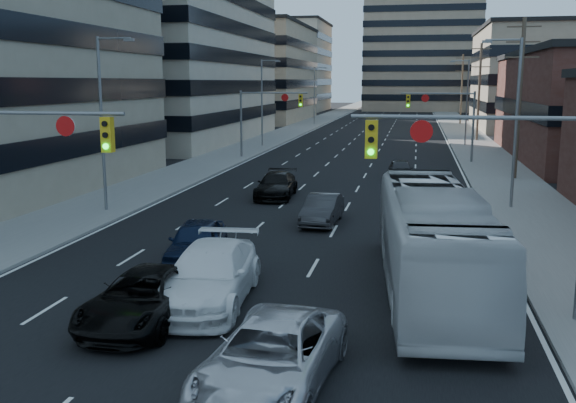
# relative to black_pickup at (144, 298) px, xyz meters

# --- Properties ---
(road_surface) EXTENTS (18.00, 300.00, 0.02)m
(road_surface) POSITION_rel_black_pickup_xyz_m (2.09, 124.27, -0.72)
(road_surface) COLOR black
(road_surface) RESTS_ON ground
(sidewalk_left) EXTENTS (5.00, 300.00, 0.15)m
(sidewalk_left) POSITION_rel_black_pickup_xyz_m (-9.41, 124.27, -0.66)
(sidewalk_left) COLOR slate
(sidewalk_left) RESTS_ON ground
(sidewalk_right) EXTENTS (5.00, 300.00, 0.15)m
(sidewalk_right) POSITION_rel_black_pickup_xyz_m (13.59, 124.27, -0.66)
(sidewalk_right) COLOR slate
(sidewalk_right) RESTS_ON ground
(office_left_mid) EXTENTS (26.00, 34.00, 28.00)m
(office_left_mid) POSITION_rel_black_pickup_xyz_m (-24.91, 54.27, 13.27)
(office_left_mid) COLOR #ADA089
(office_left_mid) RESTS_ON ground
(office_left_far) EXTENTS (20.00, 30.00, 16.00)m
(office_left_far) POSITION_rel_black_pickup_xyz_m (-21.91, 94.27, 7.27)
(office_left_far) COLOR gray
(office_left_far) RESTS_ON ground
(office_right_far) EXTENTS (22.00, 28.00, 14.00)m
(office_right_far) POSITION_rel_black_pickup_xyz_m (27.09, 82.27, 6.27)
(office_right_far) COLOR gray
(office_right_far) RESTS_ON ground
(bg_block_left) EXTENTS (24.00, 24.00, 20.00)m
(bg_block_left) POSITION_rel_black_pickup_xyz_m (-25.91, 134.27, 9.27)
(bg_block_left) COLOR #ADA089
(bg_block_left) RESTS_ON ground
(bg_block_right) EXTENTS (22.00, 22.00, 12.00)m
(bg_block_right) POSITION_rel_black_pickup_xyz_m (34.09, 124.27, 5.27)
(bg_block_right) COLOR gray
(bg_block_right) RESTS_ON ground
(signal_near_left) EXTENTS (6.59, 0.33, 6.00)m
(signal_near_left) POSITION_rel_black_pickup_xyz_m (-5.36, 2.26, 3.59)
(signal_near_left) COLOR slate
(signal_near_left) RESTS_ON ground
(signal_near_right) EXTENTS (6.59, 0.33, 6.00)m
(signal_near_right) POSITION_rel_black_pickup_xyz_m (9.54, 2.26, 3.59)
(signal_near_right) COLOR slate
(signal_near_right) RESTS_ON ground
(signal_far_left) EXTENTS (6.09, 0.33, 6.00)m
(signal_far_left) POSITION_rel_black_pickup_xyz_m (-5.59, 39.26, 3.57)
(signal_far_left) COLOR slate
(signal_far_left) RESTS_ON ground
(signal_far_right) EXTENTS (6.09, 0.33, 6.00)m
(signal_far_right) POSITION_rel_black_pickup_xyz_m (9.77, 39.26, 3.57)
(signal_far_right) COLOR slate
(signal_far_right) RESTS_ON ground
(utility_pole_block) EXTENTS (2.20, 0.28, 11.00)m
(utility_pole_block) POSITION_rel_black_pickup_xyz_m (14.29, 30.27, 5.05)
(utility_pole_block) COLOR #4C3D2D
(utility_pole_block) RESTS_ON ground
(utility_pole_midblock) EXTENTS (2.20, 0.28, 11.00)m
(utility_pole_midblock) POSITION_rel_black_pickup_xyz_m (14.29, 60.27, 5.05)
(utility_pole_midblock) COLOR #4C3D2D
(utility_pole_midblock) RESTS_ON ground
(utility_pole_distant) EXTENTS (2.20, 0.28, 11.00)m
(utility_pole_distant) POSITION_rel_black_pickup_xyz_m (14.29, 90.27, 5.05)
(utility_pole_distant) COLOR #4C3D2D
(utility_pole_distant) RESTS_ON ground
(streetlight_left_near) EXTENTS (2.03, 0.22, 9.00)m
(streetlight_left_near) POSITION_rel_black_pickup_xyz_m (-8.25, 14.27, 4.32)
(streetlight_left_near) COLOR slate
(streetlight_left_near) RESTS_ON ground
(streetlight_left_mid) EXTENTS (2.03, 0.22, 9.00)m
(streetlight_left_mid) POSITION_rel_black_pickup_xyz_m (-8.25, 49.27, 4.32)
(streetlight_left_mid) COLOR slate
(streetlight_left_mid) RESTS_ON ground
(streetlight_left_far) EXTENTS (2.03, 0.22, 9.00)m
(streetlight_left_far) POSITION_rel_black_pickup_xyz_m (-8.25, 84.27, 4.32)
(streetlight_left_far) COLOR slate
(streetlight_left_far) RESTS_ON ground
(streetlight_right_near) EXTENTS (2.03, 0.22, 9.00)m
(streetlight_right_near) POSITION_rel_black_pickup_xyz_m (12.43, 19.27, 4.32)
(streetlight_right_near) COLOR slate
(streetlight_right_near) RESTS_ON ground
(streetlight_right_far) EXTENTS (2.03, 0.22, 9.00)m
(streetlight_right_far) POSITION_rel_black_pickup_xyz_m (12.43, 54.27, 4.32)
(streetlight_right_far) COLOR slate
(streetlight_right_far) RESTS_ON ground
(black_pickup) EXTENTS (2.46, 5.28, 1.46)m
(black_pickup) POSITION_rel_black_pickup_xyz_m (0.00, 0.00, 0.00)
(black_pickup) COLOR black
(black_pickup) RESTS_ON ground
(white_van) EXTENTS (2.93, 6.29, 1.78)m
(white_van) POSITION_rel_black_pickup_xyz_m (1.33, 1.94, 0.16)
(white_van) COLOR white
(white_van) RESTS_ON ground
(silver_suv) EXTENTS (3.03, 5.72, 1.53)m
(silver_suv) POSITION_rel_black_pickup_xyz_m (4.46, -3.23, 0.03)
(silver_suv) COLOR silver
(silver_suv) RESTS_ON ground
(transit_bus) EXTENTS (3.98, 12.53, 3.43)m
(transit_bus) POSITION_rel_black_pickup_xyz_m (8.09, 4.40, 0.98)
(transit_bus) COLOR #BEBEBE
(transit_bus) RESTS_ON ground
(sedan_blue) EXTENTS (2.46, 4.86, 1.59)m
(sedan_blue) POSITION_rel_black_pickup_xyz_m (-0.60, 6.24, 0.06)
(sedan_blue) COLOR black
(sedan_blue) RESTS_ON ground
(sedan_grey_center) EXTENTS (1.68, 4.34, 1.41)m
(sedan_grey_center) POSITION_rel_black_pickup_xyz_m (3.13, 13.79, -0.03)
(sedan_grey_center) COLOR #2D2C2E
(sedan_grey_center) RESTS_ON ground
(sedan_black_far) EXTENTS (2.33, 5.20, 1.48)m
(sedan_black_far) POSITION_rel_black_pickup_xyz_m (-0.57, 20.32, 0.01)
(sedan_black_far) COLOR black
(sedan_black_far) RESTS_ON ground
(sedan_grey_right) EXTENTS (1.97, 4.23, 1.40)m
(sedan_grey_right) POSITION_rel_black_pickup_xyz_m (6.46, 28.95, -0.03)
(sedan_grey_right) COLOR #2D2D2F
(sedan_grey_right) RESTS_ON ground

